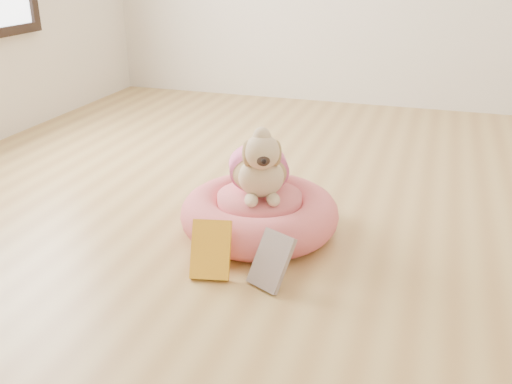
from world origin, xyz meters
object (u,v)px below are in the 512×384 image
(book_yellow, at_px, (211,250))
(book_white, at_px, (271,261))
(pet_bed, at_px, (260,214))
(dog, at_px, (259,155))

(book_yellow, xyz_separation_m, book_white, (0.24, -0.00, -0.01))
(pet_bed, distance_m, dog, 0.26)
(pet_bed, xyz_separation_m, dog, (-0.01, 0.03, 0.26))
(dog, bearing_deg, book_yellow, -119.39)
(dog, xyz_separation_m, book_yellow, (-0.06, -0.43, -0.24))
(pet_bed, relative_size, book_white, 3.22)
(dog, height_order, book_white, dog)
(book_yellow, relative_size, book_white, 1.05)
(pet_bed, distance_m, book_yellow, 0.40)
(pet_bed, distance_m, book_white, 0.43)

